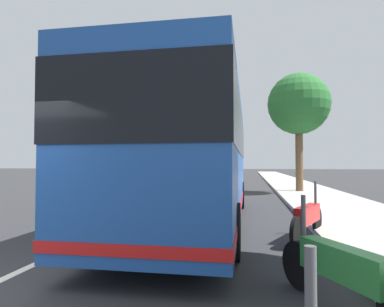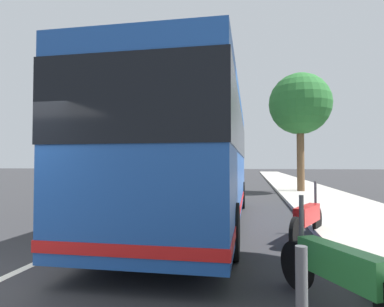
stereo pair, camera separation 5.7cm
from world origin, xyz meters
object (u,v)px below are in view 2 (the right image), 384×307
car_oncoming (200,173)px  utility_pole (298,143)px  coach_bus (196,153)px  motorcycle_by_tree (307,218)px  motorcycle_angled (339,271)px  roadside_tree_mid_block (300,105)px  car_ahead_same_lane (215,170)px

car_oncoming → utility_pole: 17.25m
coach_bus → motorcycle_by_tree: coach_bus is taller
motorcycle_angled → motorcycle_by_tree: (3.67, -0.25, 0.00)m
coach_bus → roadside_tree_mid_block: bearing=-23.2°
car_oncoming → utility_pole: size_ratio=0.75×
coach_bus → motorcycle_angled: bearing=-154.4°
coach_bus → motorcycle_by_tree: 3.52m
car_oncoming → utility_pole: (-14.79, -8.58, 2.30)m
coach_bus → roadside_tree_mid_block: (10.34, -4.32, 3.12)m
motorcycle_angled → motorcycle_by_tree: size_ratio=0.92×
motorcycle_angled → roadside_tree_mid_block: 16.31m
coach_bus → car_oncoming: 26.75m
car_oncoming → car_ahead_same_lane: size_ratio=1.00×
motorcycle_angled → car_ahead_same_lane: (45.16, 6.55, 0.24)m
motorcycle_angled → roadside_tree_mid_block: size_ratio=0.29×
car_ahead_same_lane → utility_pole: 29.68m
car_ahead_same_lane → utility_pole: utility_pole is taller
coach_bus → roadside_tree_mid_block: size_ratio=1.52×
motorcycle_angled → car_ahead_same_lane: size_ratio=0.44×
car_ahead_same_lane → utility_pole: size_ratio=0.75×
utility_pole → coach_bus: bearing=159.3°
coach_bus → utility_pole: bearing=-21.2°
coach_bus → utility_pole: utility_pole is taller
motorcycle_angled → utility_pole: 17.07m
motorcycle_angled → roadside_tree_mid_block: roadside_tree_mid_block is taller
motorcycle_by_tree → car_ahead_same_lane: car_ahead_same_lane is taller
coach_bus → car_oncoming: bearing=8.5°
motorcycle_angled → motorcycle_by_tree: 3.67m
motorcycle_by_tree → utility_pole: size_ratio=0.36×
car_ahead_same_lane → motorcycle_angled: bearing=5.1°
motorcycle_by_tree → roadside_tree_mid_block: roadside_tree_mid_block is taller
car_ahead_same_lane → car_oncoming: bearing=-3.9°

